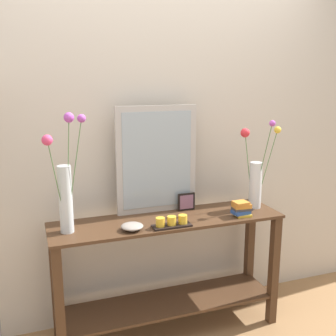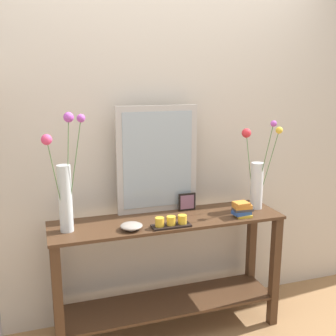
# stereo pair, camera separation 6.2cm
# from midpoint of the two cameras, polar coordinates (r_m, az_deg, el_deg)

# --- Properties ---
(ground_plane) EXTENTS (7.00, 6.00, 0.02)m
(ground_plane) POSITION_cam_midpoint_polar(r_m,az_deg,el_deg) (3.02, -0.64, -22.08)
(ground_plane) COLOR #997047
(wall_back) EXTENTS (6.40, 0.08, 2.70)m
(wall_back) POSITION_cam_midpoint_polar(r_m,az_deg,el_deg) (2.80, -2.85, 5.27)
(wall_back) COLOR beige
(wall_back) RESTS_ON ground
(console_table) EXTENTS (1.53, 0.40, 0.81)m
(console_table) POSITION_cam_midpoint_polar(r_m,az_deg,el_deg) (2.76, -0.66, -13.43)
(console_table) COLOR #472D1C
(console_table) RESTS_ON ground
(mirror_leaning) EXTENTS (0.56, 0.03, 0.72)m
(mirror_leaning) POSITION_cam_midpoint_polar(r_m,az_deg,el_deg) (2.69, -2.26, 1.18)
(mirror_leaning) COLOR #B7B2AD
(mirror_leaning) RESTS_ON console_table
(tall_vase_left) EXTENTS (0.25, 0.15, 0.71)m
(tall_vase_left) POSITION_cam_midpoint_polar(r_m,az_deg,el_deg) (2.41, -15.12, -2.73)
(tall_vase_left) COLOR silver
(tall_vase_left) RESTS_ON console_table
(vase_right) EXTENTS (0.25, 0.18, 0.63)m
(vase_right) POSITION_cam_midpoint_polar(r_m,az_deg,el_deg) (2.85, 11.76, -1.27)
(vase_right) COLOR silver
(vase_right) RESTS_ON console_table
(candle_tray) EXTENTS (0.24, 0.09, 0.07)m
(candle_tray) POSITION_cam_midpoint_polar(r_m,az_deg,el_deg) (2.50, -0.19, -7.74)
(candle_tray) COLOR black
(candle_tray) RESTS_ON console_table
(picture_frame_small) EXTENTS (0.12, 0.01, 0.12)m
(picture_frame_small) POSITION_cam_midpoint_polar(r_m,az_deg,el_deg) (2.78, 1.98, -4.82)
(picture_frame_small) COLOR black
(picture_frame_small) RESTS_ON console_table
(decorative_bowl) EXTENTS (0.14, 0.14, 0.04)m
(decorative_bowl) POSITION_cam_midpoint_polar(r_m,az_deg,el_deg) (2.46, -5.85, -8.25)
(decorative_bowl) COLOR #9E9389
(decorative_bowl) RESTS_ON console_table
(book_stack) EXTENTS (0.14, 0.10, 0.10)m
(book_stack) POSITION_cam_midpoint_polar(r_m,az_deg,el_deg) (2.71, 9.78, -5.71)
(book_stack) COLOR gold
(book_stack) RESTS_ON console_table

